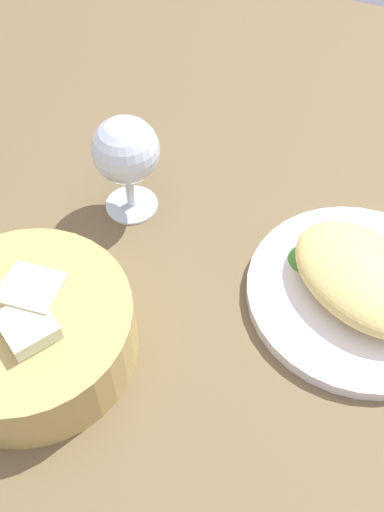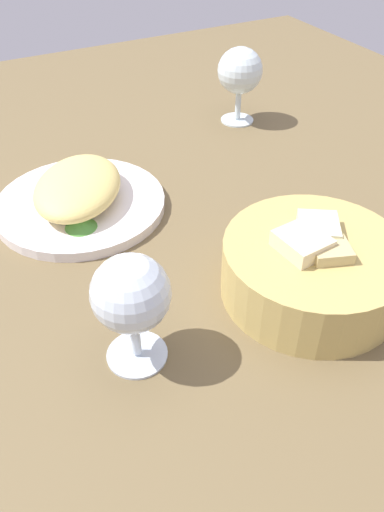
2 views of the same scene
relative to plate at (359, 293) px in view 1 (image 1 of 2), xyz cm
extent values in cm
cube|color=brown|center=(6.00, 11.13, -1.70)|extent=(140.00, 140.00, 2.00)
cylinder|color=white|center=(0.00, 0.00, 0.00)|extent=(23.05, 23.05, 1.40)
ellipsoid|color=#E5CB72|center=(0.00, 0.00, 2.80)|extent=(19.54, 17.89, 4.21)
cone|color=#478B35|center=(5.95, -1.81, 1.57)|extent=(4.13, 4.13, 1.74)
cylinder|color=tan|center=(27.74, 17.53, 2.58)|extent=(19.81, 19.81, 6.56)
cube|color=tan|center=(29.58, 17.69, 5.17)|extent=(4.68, 4.92, 3.95)
cube|color=beige|center=(26.07, 18.89, 5.09)|extent=(6.27, 6.13, 4.72)
cube|color=beige|center=(27.42, 15.71, 5.14)|extent=(5.48, 5.02, 5.08)
cylinder|color=silver|center=(27.24, -3.21, -0.40)|extent=(6.08, 6.08, 0.60)
cylinder|color=silver|center=(27.24, -3.21, 2.05)|extent=(1.00, 1.00, 4.29)
sphere|color=silver|center=(27.24, -3.21, 7.88)|extent=(7.37, 7.37, 7.37)
camera|label=1|loc=(3.15, 38.63, 50.08)|focal=41.67mm
camera|label=2|loc=(58.81, -13.63, 39.75)|focal=36.02mm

